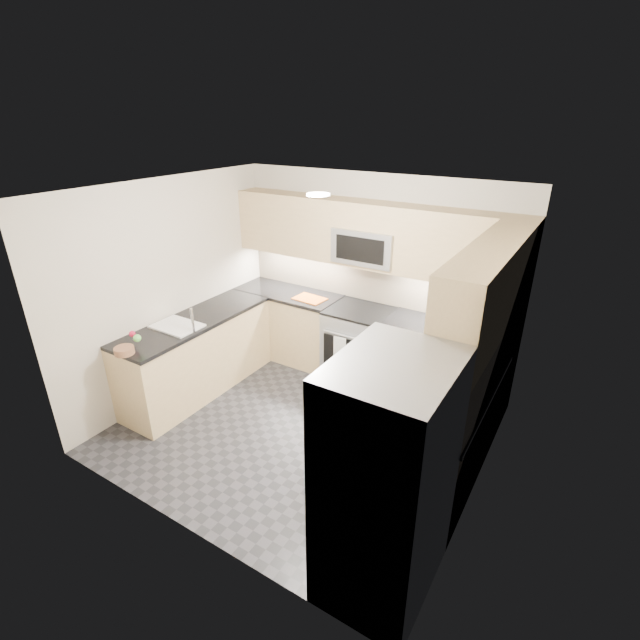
{
  "coord_description": "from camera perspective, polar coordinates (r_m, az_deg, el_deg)",
  "views": [
    {
      "loc": [
        2.31,
        -3.37,
        3.13
      ],
      "look_at": [
        0.0,
        0.35,
        1.15
      ],
      "focal_mm": 26.0,
      "sensor_mm": 36.0,
      "label": 1
    }
  ],
  "objects": [
    {
      "name": "fruit_pear",
      "position": [
        4.99,
        -21.59,
        -2.09
      ],
      "size": [
        0.08,
        0.08,
        0.08
      ],
      "primitive_type": "sphere",
      "color": "#62C554",
      "rests_on": "fruit_basket"
    },
    {
      "name": "wall_front",
      "position": [
        3.46,
        -17.53,
        -9.81
      ],
      "size": [
        3.6,
        0.02,
        2.5
      ],
      "primitive_type": "cube",
      "color": "beige",
      "rests_on": "floor"
    },
    {
      "name": "faucet",
      "position": [
        5.15,
        -15.42,
        -0.05
      ],
      "size": [
        0.03,
        0.03,
        0.28
      ],
      "primitive_type": "cylinder",
      "color": "silver",
      "rests_on": "countertop_peninsula"
    },
    {
      "name": "fruit_basket",
      "position": [
        4.96,
        -22.96,
        -3.49
      ],
      "size": [
        0.2,
        0.2,
        0.07
      ],
      "primitive_type": "cylinder",
      "rotation": [
        0.0,
        0.0,
        0.06
      ],
      "color": "#916144",
      "rests_on": "countertop_peninsula"
    },
    {
      "name": "oven_door_glass",
      "position": [
        5.58,
        3.23,
        -4.42
      ],
      "size": [
        0.62,
        0.02,
        0.45
      ],
      "primitive_type": "cube",
      "color": "black",
      "rests_on": "gas_range"
    },
    {
      "name": "fruit_apple",
      "position": [
        5.1,
        -22.11,
        -1.61
      ],
      "size": [
        0.07,
        0.07,
        0.07
      ],
      "primitive_type": "sphere",
      "color": "#B31434",
      "rests_on": "fruit_basket"
    },
    {
      "name": "dish_towel_check",
      "position": [
        5.53,
        2.43,
        -3.5
      ],
      "size": [
        0.16,
        0.02,
        0.3
      ],
      "primitive_type": "cube",
      "rotation": [
        0.0,
        0.0,
        0.05
      ],
      "color": "white",
      "rests_on": "oven_handle"
    },
    {
      "name": "upper_cab_back",
      "position": [
        5.48,
        6.03,
        10.42
      ],
      "size": [
        3.6,
        0.35,
        0.75
      ],
      "primitive_type": "cube",
      "color": "tan",
      "rests_on": "wall_back"
    },
    {
      "name": "base_cab_back_left",
      "position": [
        6.37,
        -3.83,
        -0.63
      ],
      "size": [
        1.42,
        0.6,
        0.9
      ],
      "primitive_type": "cube",
      "color": "tan",
      "rests_on": "floor"
    },
    {
      "name": "base_cab_back_right",
      "position": [
        5.52,
        15.05,
        -5.64
      ],
      "size": [
        1.42,
        0.6,
        0.9
      ],
      "primitive_type": "cube",
      "color": "tan",
      "rests_on": "floor"
    },
    {
      "name": "countertop_back_left",
      "position": [
        6.19,
        -3.95,
        3.32
      ],
      "size": [
        1.42,
        0.63,
        0.04
      ],
      "primitive_type": "cube",
      "color": "black",
      "rests_on": "base_cab_back_left"
    },
    {
      "name": "backsplash_right",
      "position": [
        4.31,
        21.52,
        -4.16
      ],
      "size": [
        0.01,
        2.3,
        0.51
      ],
      "primitive_type": "cube",
      "color": "#C5AD8E",
      "rests_on": "wall_right"
    },
    {
      "name": "floor",
      "position": [
        5.15,
        -2.11,
        -13.15
      ],
      "size": [
        3.6,
        3.2,
        0.0
      ],
      "primitive_type": "cube",
      "color": "black",
      "rests_on": "ground"
    },
    {
      "name": "utensil_bowl",
      "position": [
        5.15,
        18.82,
        -1.34
      ],
      "size": [
        0.32,
        0.32,
        0.15
      ],
      "primitive_type": "cylinder",
      "rotation": [
        0.0,
        0.0,
        -0.3
      ],
      "color": "#50BB53",
      "rests_on": "countertop_back_right"
    },
    {
      "name": "wall_right",
      "position": [
        3.89,
        20.34,
        -6.21
      ],
      "size": [
        0.02,
        3.2,
        2.5
      ],
      "primitive_type": "cube",
      "color": "beige",
      "rests_on": "floor"
    },
    {
      "name": "upper_cab_right",
      "position": [
        3.93,
        19.98,
        3.45
      ],
      "size": [
        0.35,
        1.95,
        0.75
      ],
      "primitive_type": "cube",
      "color": "tan",
      "rests_on": "wall_right"
    },
    {
      "name": "oven_handle",
      "position": [
        5.44,
        3.2,
        -2.01
      ],
      "size": [
        0.6,
        0.02,
        0.02
      ],
      "primitive_type": "cylinder",
      "rotation": [
        0.0,
        1.57,
        0.0
      ],
      "color": "#B2B5BA",
      "rests_on": "gas_range"
    },
    {
      "name": "fridge_handle_left",
      "position": [
        3.23,
        0.6,
        -18.11
      ],
      "size": [
        0.02,
        0.02,
        1.2
      ],
      "primitive_type": "cylinder",
      "color": "#B2B5BA",
      "rests_on": "refrigerator"
    },
    {
      "name": "backsplash_back",
      "position": [
        5.81,
        6.51,
        4.7
      ],
      "size": [
        3.6,
        0.01,
        0.51
      ],
      "primitive_type": "cube",
      "color": "#C5AD8E",
      "rests_on": "wall_back"
    },
    {
      "name": "microwave_door",
      "position": [
        5.31,
        4.86,
        8.62
      ],
      "size": [
        0.6,
        0.01,
        0.28
      ],
      "primitive_type": "cube",
      "color": "black",
      "rests_on": "microwave"
    },
    {
      "name": "refrigerator",
      "position": [
        3.26,
        8.24,
        -19.08
      ],
      "size": [
        0.7,
        0.9,
        1.8
      ],
      "primitive_type": "cube",
      "color": "#999BA0",
      "rests_on": "floor"
    },
    {
      "name": "fridge_handle_right",
      "position": [
        3.47,
        3.8,
        -14.66
      ],
      "size": [
        0.02,
        0.02,
        1.2
      ],
      "primitive_type": "cylinder",
      "color": "#B2B5BA",
      "rests_on": "refrigerator"
    },
    {
      "name": "countertop_back_right",
      "position": [
        5.31,
        15.6,
        -1.23
      ],
      "size": [
        1.42,
        0.63,
        0.04
      ],
      "primitive_type": "cube",
      "color": "black",
      "rests_on": "base_cab_back_right"
    },
    {
      "name": "wall_left",
      "position": [
        5.64,
        -17.74,
        3.65
      ],
      "size": [
        0.02,
        3.2,
        2.5
      ],
      "primitive_type": "cube",
      "color": "beige",
      "rests_on": "floor"
    },
    {
      "name": "wall_back",
      "position": [
        5.79,
        6.56,
        5.23
      ],
      "size": [
        3.6,
        0.02,
        2.5
      ],
      "primitive_type": "cube",
      "color": "beige",
      "rests_on": "floor"
    },
    {
      "name": "sink_basin",
      "position": [
        5.41,
        -17.1,
        -1.38
      ],
      "size": [
        0.52,
        0.38,
        0.16
      ],
      "primitive_type": "cube",
      "color": "white",
      "rests_on": "base_cab_peninsula"
    },
    {
      "name": "base_cab_right",
      "position": [
        4.5,
        15.49,
        -13.28
      ],
      "size": [
        0.6,
        1.7,
        0.9
      ],
      "primitive_type": "cube",
      "color": "tan",
      "rests_on": "floor"
    },
    {
      "name": "base_cab_peninsula",
      "position": [
        5.75,
        -14.75,
        -4.34
      ],
      "size": [
        0.6,
        2.0,
        0.9
      ],
      "primitive_type": "cube",
      "color": "tan",
      "rests_on": "floor"
    },
    {
      "name": "countertop_peninsula",
      "position": [
        5.55,
        -15.26,
        -0.07
      ],
      "size": [
        0.63,
        2.0,
        0.04
      ],
      "primitive_type": "cube",
      "color": "black",
      "rests_on": "base_cab_peninsula"
    },
    {
      "name": "countertop_right",
      "position": [
        4.23,
        16.2,
        -8.21
      ],
      "size": [
        0.63,
        1.7,
        0.04
      ],
      "primitive_type": "cube",
      "color": "black",
      "rests_on": "base_cab_right"
    },
    {
      "name": "gas_range",
      "position": [
        5.84,
        4.8,
        -3.05
      ],
      "size": [
        0.76,
        0.65,
        0.91
      ],
      "primitive_type": "cube",
      "color": "#ABAEB3",
      "rests_on": "floor"
    },
    {
      "name": "range_cooktop",
      "position": [
        5.64,
        4.96,
        1.11
      ],
      "size": [
        0.76,
        0.65,
        0.03
      ],
      "primitive_type": "cube",
      "color": "black",
      "rests_on": "gas_range"
    },
    {
      "name": "microwave",
      "position": [
        5.49,
        5.86,
        9.1
      ],
      "size": [
        0.76,
        0.4,
        0.4
      ],
      "primitive_type": "cube",
      "color": "#989BA0",
      "rests_on": "upper_cab_back"
    },
    {
      "name": "ceiling",
      "position": [
        4.14,
        -2.65,
        15.55
      ],
      "size": [
        3.6,
        3.2,
        0.02
      ],
      "primitive_type": "cube",
      "color": "beige",
      "rests_on": "wall_back"
    },
    {
      "name": "cutting_board",
      "position": [
        5.91,
        -1.28,
        2.64
      ],
      "size": [
        0.41,
        0.3,
        0.01
      ],
      "primitive_type": "cube",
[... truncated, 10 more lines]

